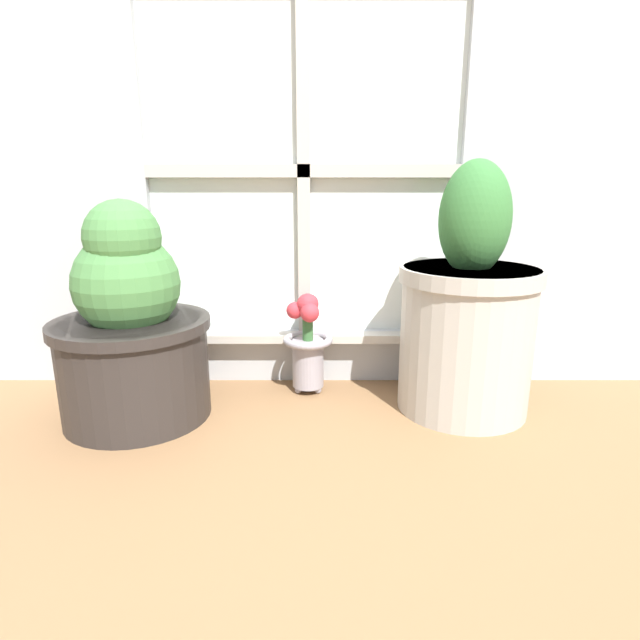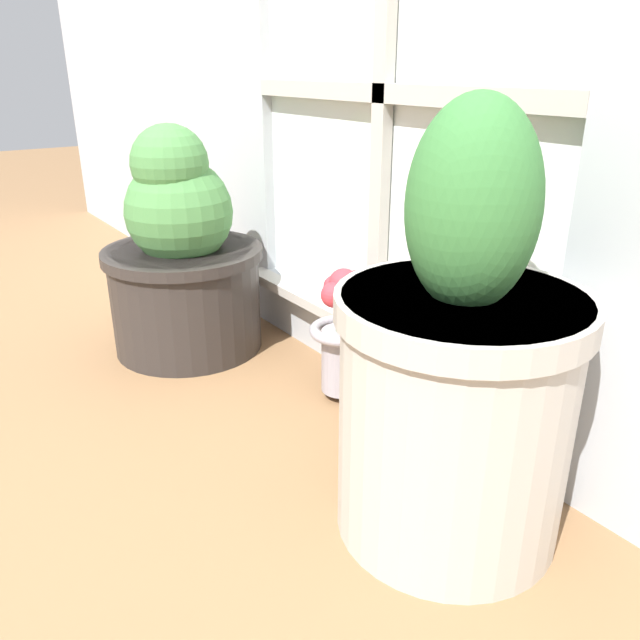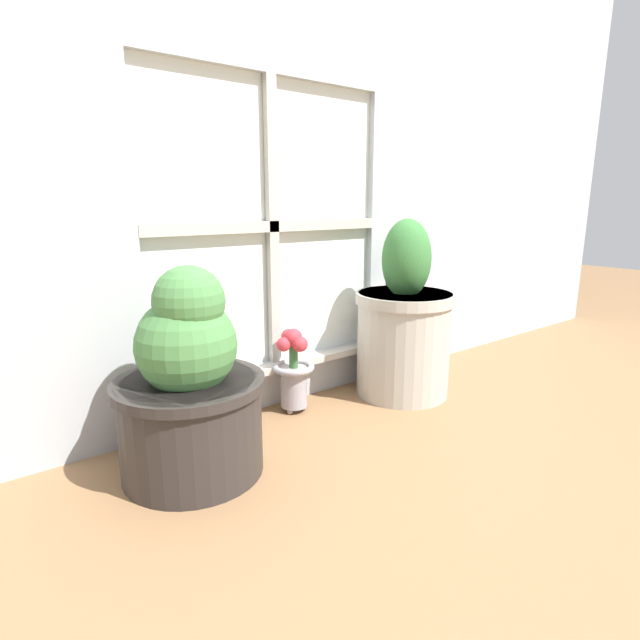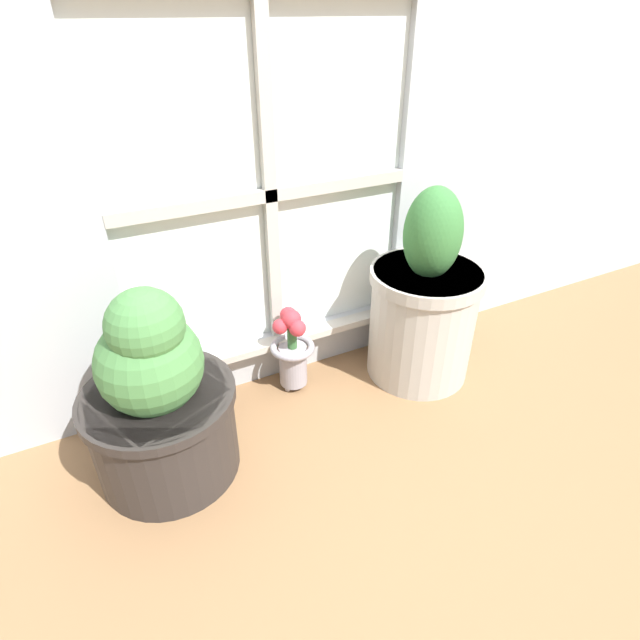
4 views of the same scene
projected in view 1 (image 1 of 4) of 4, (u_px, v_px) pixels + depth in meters
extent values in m
plane|color=olive|center=(300.00, 463.00, 1.08)|extent=(10.00, 10.00, 0.00)
cube|color=#B2B7BC|center=(307.00, 353.00, 1.55)|extent=(0.89, 0.05, 0.16)
cube|color=white|center=(306.00, 171.00, 1.42)|extent=(0.89, 0.02, 0.93)
cube|color=#BCB7AD|center=(305.00, 171.00, 1.40)|extent=(0.04, 0.02, 0.93)
cube|color=#BCB7AD|center=(305.00, 171.00, 1.40)|extent=(0.89, 0.02, 0.04)
cube|color=#BCB7AD|center=(306.00, 337.00, 1.49)|extent=(0.95, 0.06, 0.02)
cylinder|color=#2D2826|center=(137.00, 368.00, 1.28)|extent=(0.37, 0.37, 0.26)
cylinder|color=#2D2826|center=(133.00, 324.00, 1.25)|extent=(0.39, 0.39, 0.03)
cylinder|color=#38281E|center=(132.00, 321.00, 1.24)|extent=(0.34, 0.34, 0.01)
sphere|color=#477F42|center=(129.00, 284.00, 1.22)|extent=(0.26, 0.26, 0.26)
sphere|color=#477F42|center=(124.00, 237.00, 1.18)|extent=(0.18, 0.18, 0.18)
ellipsoid|color=#477F42|center=(96.00, 292.00, 1.18)|extent=(0.10, 0.14, 0.16)
cylinder|color=#B7B2A8|center=(467.00, 340.00, 1.31)|extent=(0.34, 0.34, 0.38)
cylinder|color=#B7B2A8|center=(472.00, 275.00, 1.26)|extent=(0.36, 0.36, 0.04)
cylinder|color=#38281E|center=(473.00, 269.00, 1.26)|extent=(0.31, 0.31, 0.01)
ellipsoid|color=#387538|center=(477.00, 219.00, 1.23)|extent=(0.18, 0.18, 0.28)
ellipsoid|color=#387538|center=(472.00, 239.00, 1.30)|extent=(0.11, 0.05, 0.12)
sphere|color=#99939E|center=(310.00, 384.00, 1.49)|extent=(0.02, 0.02, 0.02)
sphere|color=#99939E|center=(300.00, 390.00, 1.45)|extent=(0.02, 0.02, 0.02)
sphere|color=#99939E|center=(319.00, 390.00, 1.45)|extent=(0.02, 0.02, 0.02)
cylinder|color=#99939E|center=(310.00, 363.00, 1.44)|extent=(0.09, 0.09, 0.14)
torus|color=#99939E|center=(309.00, 340.00, 1.42)|extent=(0.14, 0.14, 0.02)
cylinder|color=#386633|center=(309.00, 327.00, 1.41)|extent=(0.03, 0.03, 0.08)
sphere|color=#C6333D|center=(309.00, 304.00, 1.40)|extent=(0.06, 0.06, 0.06)
sphere|color=#C6333D|center=(311.00, 303.00, 1.43)|extent=(0.05, 0.05, 0.05)
sphere|color=#C6333D|center=(296.00, 310.00, 1.41)|extent=(0.05, 0.05, 0.05)
sphere|color=#C6333D|center=(311.00, 313.00, 1.37)|extent=(0.05, 0.05, 0.05)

